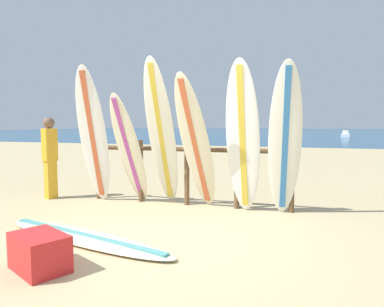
{
  "coord_description": "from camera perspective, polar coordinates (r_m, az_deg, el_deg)",
  "views": [
    {
      "loc": [
        1.67,
        -3.99,
        1.44
      ],
      "look_at": [
        -0.26,
        2.15,
        0.89
      ],
      "focal_mm": 33.04,
      "sensor_mm": 36.0,
      "label": 1
    }
  ],
  "objects": [
    {
      "name": "ground_plane",
      "position": [
        4.56,
        -5.15,
        -13.5
      ],
      "size": [
        120.0,
        120.0,
        0.0
      ],
      "primitive_type": "plane",
      "color": "tan"
    },
    {
      "name": "cooler_box",
      "position": [
        3.88,
        -23.39,
        -14.41
      ],
      "size": [
        0.72,
        0.63,
        0.36
      ],
      "primitive_type": "cube",
      "rotation": [
        0.0,
        0.0,
        -0.46
      ],
      "color": "red",
      "rests_on": "ground"
    },
    {
      "name": "surfboard_leaning_center_right",
      "position": [
        5.59,
        8.2,
        2.46
      ],
      "size": [
        0.58,
        0.66,
        2.41
      ],
      "color": "white",
      "rests_on": "ground"
    },
    {
      "name": "ocean_water",
      "position": [
        62.03,
        15.98,
        3.37
      ],
      "size": [
        120.0,
        80.0,
        0.01
      ],
      "primitive_type": "cube",
      "color": "navy",
      "rests_on": "ground"
    },
    {
      "name": "surfboard_leaning_far_left",
      "position": [
        6.53,
        -15.67,
        2.76
      ],
      "size": [
        0.57,
        0.74,
        2.43
      ],
      "color": "white",
      "rests_on": "ground"
    },
    {
      "name": "surfboard_lying_on_sand",
      "position": [
        4.68,
        -17.12,
        -12.77
      ],
      "size": [
        2.81,
        1.19,
        0.08
      ],
      "color": "beige",
      "rests_on": "ground"
    },
    {
      "name": "surfboard_rack",
      "position": [
        6.19,
        -0.83,
        -1.87
      ],
      "size": [
        3.66,
        0.09,
        1.13
      ],
      "color": "brown",
      "rests_on": "ground"
    },
    {
      "name": "surfboard_leaning_center_left",
      "position": [
        6.03,
        -4.94,
        3.07
      ],
      "size": [
        0.49,
        1.03,
        2.49
      ],
      "color": "white",
      "rests_on": "ground"
    },
    {
      "name": "small_boat_offshore",
      "position": [
        39.79,
        23.52,
        2.78
      ],
      "size": [
        1.09,
        2.58,
        0.71
      ],
      "color": "silver",
      "rests_on": "ocean_water"
    },
    {
      "name": "surfboard_leaning_left",
      "position": [
        6.27,
        -10.1,
        0.6
      ],
      "size": [
        0.64,
        0.93,
        1.95
      ],
      "color": "beige",
      "rests_on": "ground"
    },
    {
      "name": "beachgoer_standing",
      "position": [
        7.24,
        -21.96,
        -0.09
      ],
      "size": [
        0.22,
        0.28,
        1.55
      ],
      "color": "gold",
      "rests_on": "ground"
    },
    {
      "name": "surfboard_leaning_right",
      "position": [
        5.58,
        14.79,
        2.15
      ],
      "size": [
        0.59,
        0.65,
        2.37
      ],
      "color": "white",
      "rests_on": "ground"
    },
    {
      "name": "surfboard_leaning_center",
      "position": [
        5.72,
        0.6,
        1.57
      ],
      "size": [
        0.7,
        1.16,
        2.21
      ],
      "color": "beige",
      "rests_on": "ground"
    }
  ]
}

